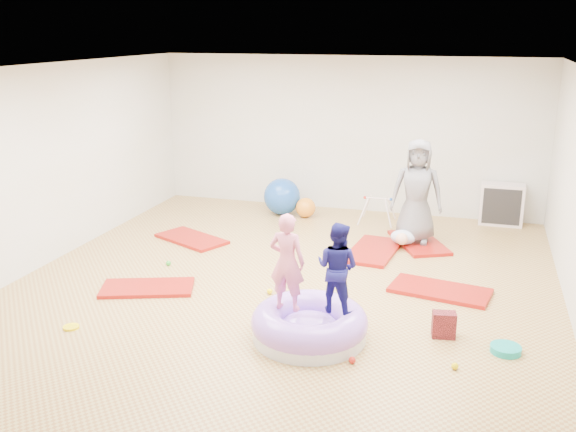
% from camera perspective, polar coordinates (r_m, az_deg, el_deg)
% --- Properties ---
extents(room, '(7.01, 8.01, 2.81)m').
position_cam_1_polar(room, '(7.97, -0.62, 2.86)').
color(room, tan).
rests_on(room, ground).
extents(gym_mat_front_left, '(1.30, 0.95, 0.05)m').
position_cam_1_polar(gym_mat_front_left, '(8.56, -12.39, -6.26)').
color(gym_mat_front_left, '#9C0E0E').
rests_on(gym_mat_front_left, ground).
extents(gym_mat_mid_left, '(1.32, 1.04, 0.05)m').
position_cam_1_polar(gym_mat_mid_left, '(10.36, -8.57, -2.02)').
color(gym_mat_mid_left, '#9C0E0E').
rests_on(gym_mat_mid_left, ground).
extents(gym_mat_center_back, '(0.76, 1.34, 0.05)m').
position_cam_1_polar(gym_mat_center_back, '(9.79, 7.60, -3.07)').
color(gym_mat_center_back, '#9C0E0E').
rests_on(gym_mat_center_back, ground).
extents(gym_mat_right, '(1.33, 0.83, 0.05)m').
position_cam_1_polar(gym_mat_right, '(8.51, 13.35, -6.46)').
color(gym_mat_right, '#9C0E0E').
rests_on(gym_mat_right, ground).
extents(gym_mat_rear_right, '(1.10, 1.38, 0.05)m').
position_cam_1_polar(gym_mat_rear_right, '(10.27, 11.54, -2.33)').
color(gym_mat_rear_right, '#9C0E0E').
rests_on(gym_mat_rear_right, ground).
extents(inflatable_cushion, '(1.28, 1.28, 0.40)m').
position_cam_1_polar(inflatable_cushion, '(7.08, 1.91, -9.68)').
color(inflatable_cushion, silver).
rests_on(inflatable_cushion, ground).
extents(child_pink, '(0.41, 0.29, 1.09)m').
position_cam_1_polar(child_pink, '(6.84, -0.08, -3.72)').
color(child_pink, '#DB6A8A').
rests_on(child_pink, inflatable_cushion).
extents(child_navy, '(0.57, 0.50, 1.00)m').
position_cam_1_polar(child_navy, '(6.83, 4.42, -4.20)').
color(child_navy, '#131157').
rests_on(child_navy, inflatable_cushion).
extents(adult_caregiver, '(0.81, 0.55, 1.61)m').
position_cam_1_polar(adult_caregiver, '(10.03, 11.39, 2.17)').
color(adult_caregiver, slate).
rests_on(adult_caregiver, gym_mat_rear_right).
extents(infant, '(0.39, 0.40, 0.23)m').
position_cam_1_polar(infant, '(10.00, 10.18, -1.89)').
color(infant, '#ACBAD2').
rests_on(infant, gym_mat_rear_right).
extents(ball_pit_balls, '(4.13, 2.35, 0.07)m').
position_cam_1_polar(ball_pit_balls, '(7.74, 0.93, -8.27)').
color(ball_pit_balls, '#EDD500').
rests_on(ball_pit_balls, ground).
extents(exercise_ball_blue, '(0.66, 0.66, 0.66)m').
position_cam_1_polar(exercise_ball_blue, '(11.60, -0.54, 1.75)').
color(exercise_ball_blue, '#1B4CA8').
rests_on(exercise_ball_blue, ground).
extents(exercise_ball_orange, '(0.36, 0.36, 0.36)m').
position_cam_1_polar(exercise_ball_orange, '(11.45, 1.58, 0.75)').
color(exercise_ball_orange, orange).
rests_on(exercise_ball_orange, ground).
extents(infant_play_gym, '(0.60, 0.57, 0.46)m').
position_cam_1_polar(infant_play_gym, '(11.15, 7.96, 0.87)').
color(infant_play_gym, silver).
rests_on(infant_play_gym, ground).
extents(cube_shelf, '(0.72, 0.35, 0.72)m').
position_cam_1_polar(cube_shelf, '(11.57, 18.44, 0.99)').
color(cube_shelf, silver).
rests_on(cube_shelf, ground).
extents(balance_disc, '(0.32, 0.32, 0.07)m').
position_cam_1_polar(balance_disc, '(7.22, 18.78, -11.15)').
color(balance_disc, '#0E9691').
rests_on(balance_disc, ground).
extents(backpack, '(0.28, 0.20, 0.29)m').
position_cam_1_polar(backpack, '(7.31, 13.68, -9.38)').
color(backpack, '#A3242D').
rests_on(backpack, ground).
extents(yellow_toy, '(0.18, 0.18, 0.03)m').
position_cam_1_polar(yellow_toy, '(7.75, -18.72, -9.34)').
color(yellow_toy, '#EDD500').
rests_on(yellow_toy, ground).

